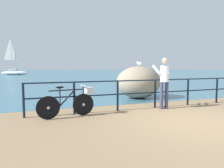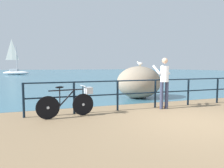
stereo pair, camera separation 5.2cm
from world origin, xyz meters
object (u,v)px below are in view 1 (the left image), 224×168
(bicycle, at_px, (71,101))
(person_at_railing, at_px, (164,81))
(seagull, at_px, (140,63))
(sailboat, at_px, (14,71))
(breakwater_boulder_main, at_px, (138,82))

(bicycle, bearing_deg, person_at_railing, -7.26)
(person_at_railing, distance_m, seagull, 2.49)
(bicycle, xyz_separation_m, seagull, (3.52, 2.44, 1.17))
(person_at_railing, bearing_deg, sailboat, 17.59)
(bicycle, bearing_deg, breakwater_boulder_main, 27.39)
(seagull, distance_m, sailboat, 31.40)
(breakwater_boulder_main, xyz_separation_m, seagull, (0.02, -0.07, 0.89))
(bicycle, relative_size, person_at_railing, 0.95)
(breakwater_boulder_main, relative_size, sailboat, 0.34)
(bicycle, distance_m, seagull, 4.44)
(person_at_railing, height_order, breakwater_boulder_main, person_at_railing)
(bicycle, bearing_deg, seagull, 26.55)
(breakwater_boulder_main, bearing_deg, person_at_railing, -96.39)
(bicycle, xyz_separation_m, breakwater_boulder_main, (3.50, 2.50, 0.28))
(person_at_railing, height_order, sailboat, sailboat)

